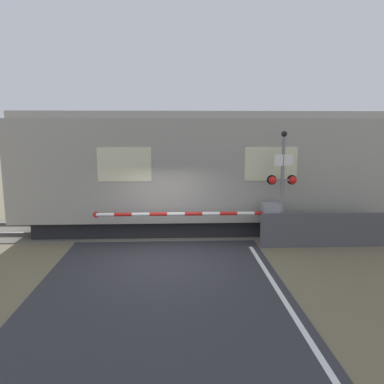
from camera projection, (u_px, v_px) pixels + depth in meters
The scene contains 6 objects.
ground_plane at pixel (164, 260), 10.76m from camera, with size 80.00×80.00×0.00m, color #6B6047.
track_bed at pixel (167, 228), 14.02m from camera, with size 36.00×3.20×0.13m.
train at pixel (260, 171), 13.80m from camera, with size 17.38×3.02×4.28m.
crossing_barrier at pixel (258, 223), 11.98m from camera, with size 5.96×0.44×1.37m.
signal_post at pixel (282, 182), 11.61m from camera, with size 0.94×0.26×3.65m.
roadside_fence at pixel (324, 230), 11.81m from camera, with size 4.03×0.06×1.10m.
Camera 1 is at (0.37, -10.30, 3.74)m, focal length 35.00 mm.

